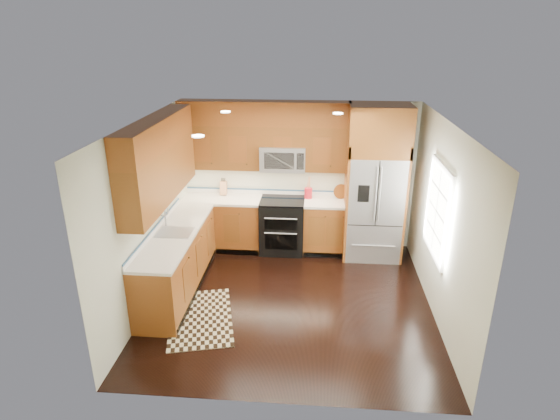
# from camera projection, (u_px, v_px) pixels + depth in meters

# --- Properties ---
(ground) EXTENTS (4.00, 4.00, 0.00)m
(ground) POSITION_uv_depth(u_px,v_px,m) (290.00, 301.00, 6.81)
(ground) COLOR black
(ground) RESTS_ON ground
(wall_back) EXTENTS (4.00, 0.02, 2.60)m
(wall_back) POSITION_uv_depth(u_px,v_px,m) (298.00, 175.00, 8.19)
(wall_back) COLOR beige
(wall_back) RESTS_ON ground
(wall_left) EXTENTS (0.02, 4.00, 2.60)m
(wall_left) POSITION_uv_depth(u_px,v_px,m) (147.00, 214.00, 6.49)
(wall_left) COLOR beige
(wall_left) RESTS_ON ground
(wall_right) EXTENTS (0.02, 4.00, 2.60)m
(wall_right) POSITION_uv_depth(u_px,v_px,m) (442.00, 223.00, 6.18)
(wall_right) COLOR beige
(wall_right) RESTS_ON ground
(window) EXTENTS (0.04, 1.10, 1.30)m
(window) POSITION_uv_depth(u_px,v_px,m) (438.00, 211.00, 6.33)
(window) COLOR white
(window) RESTS_ON ground
(base_cabinets) EXTENTS (2.85, 3.00, 0.90)m
(base_cabinets) POSITION_uv_depth(u_px,v_px,m) (218.00, 243.00, 7.57)
(base_cabinets) COLOR brown
(base_cabinets) RESTS_ON ground
(countertop) EXTENTS (2.86, 3.01, 0.04)m
(countertop) POSITION_uv_depth(u_px,v_px,m) (227.00, 214.00, 7.50)
(countertop) COLOR white
(countertop) RESTS_ON base_cabinets
(upper_cabinets) EXTENTS (2.85, 3.00, 1.15)m
(upper_cabinets) POSITION_uv_depth(u_px,v_px,m) (221.00, 146.00, 7.17)
(upper_cabinets) COLOR brown
(upper_cabinets) RESTS_ON ground
(range) EXTENTS (0.76, 0.67, 0.95)m
(range) POSITION_uv_depth(u_px,v_px,m) (282.00, 226.00, 8.20)
(range) COLOR black
(range) RESTS_ON ground
(microwave) EXTENTS (0.76, 0.40, 0.42)m
(microwave) POSITION_uv_depth(u_px,v_px,m) (283.00, 158.00, 7.89)
(microwave) COLOR #B2B2B7
(microwave) RESTS_ON ground
(refrigerator) EXTENTS (0.98, 0.75, 2.60)m
(refrigerator) POSITION_uv_depth(u_px,v_px,m) (375.00, 183.00, 7.74)
(refrigerator) COLOR #B2B2B7
(refrigerator) RESTS_ON ground
(sink_faucet) EXTENTS (0.54, 0.44, 0.37)m
(sink_faucet) POSITION_uv_depth(u_px,v_px,m) (173.00, 228.00, 6.79)
(sink_faucet) COLOR #B2B2B7
(sink_faucet) RESTS_ON countertop
(rug) EXTENTS (1.15, 1.56, 0.01)m
(rug) POSITION_uv_depth(u_px,v_px,m) (201.00, 318.00, 6.41)
(rug) COLOR black
(rug) RESTS_ON ground
(knife_block) EXTENTS (0.11, 0.15, 0.30)m
(knife_block) POSITION_uv_depth(u_px,v_px,m) (224.00, 188.00, 8.29)
(knife_block) COLOR tan
(knife_block) RESTS_ON countertop
(utensil_crock) EXTENTS (0.16, 0.16, 0.38)m
(utensil_crock) POSITION_uv_depth(u_px,v_px,m) (308.00, 191.00, 8.10)
(utensil_crock) COLOR red
(utensil_crock) RESTS_ON countertop
(cutting_board) EXTENTS (0.32, 0.32, 0.02)m
(cutting_board) POSITION_uv_depth(u_px,v_px,m) (340.00, 198.00, 8.13)
(cutting_board) COLOR brown
(cutting_board) RESTS_ON countertop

